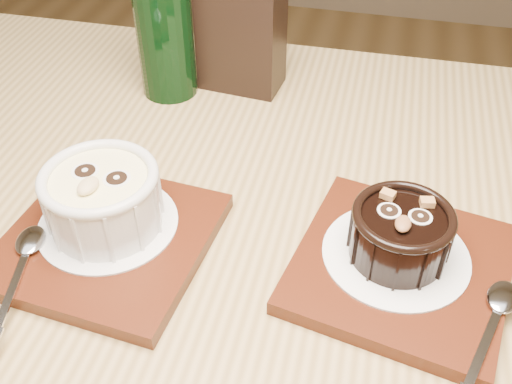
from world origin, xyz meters
TOP-DOWN VIEW (x-y plane):
  - table at (0.23, 0.28)m, footprint 1.21×0.81m
  - tray_left at (0.11, 0.24)m, footprint 0.20×0.20m
  - doily_left at (0.11, 0.26)m, footprint 0.13×0.13m
  - ramekin_white at (0.11, 0.26)m, footprint 0.11×0.11m
  - spoon_left at (0.06, 0.18)m, footprint 0.06×0.14m
  - tray_right at (0.38, 0.27)m, footprint 0.21×0.21m
  - doily_right at (0.37, 0.28)m, footprint 0.13×0.13m
  - ramekin_dark at (0.37, 0.28)m, footprint 0.09×0.09m
  - spoon_right at (0.45, 0.22)m, footprint 0.07×0.14m
  - condiment_stand at (0.16, 0.55)m, footprint 0.11×0.07m
  - green_bottle at (0.08, 0.52)m, footprint 0.07×0.07m

SIDE VIEW (x-z plane):
  - table at x=0.23m, z-range 0.28..1.03m
  - tray_left at x=0.11m, z-range 0.75..0.76m
  - tray_right at x=0.38m, z-range 0.75..0.76m
  - doily_left at x=0.11m, z-range 0.77..0.77m
  - doily_right at x=0.37m, z-range 0.77..0.77m
  - spoon_left at x=0.06m, z-range 0.77..0.77m
  - spoon_right at x=0.45m, z-range 0.77..0.77m
  - ramekin_dark at x=0.37m, z-range 0.77..0.82m
  - ramekin_white at x=0.11m, z-range 0.77..0.83m
  - condiment_stand at x=0.16m, z-range 0.75..0.89m
  - green_bottle at x=0.08m, z-range 0.72..0.98m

